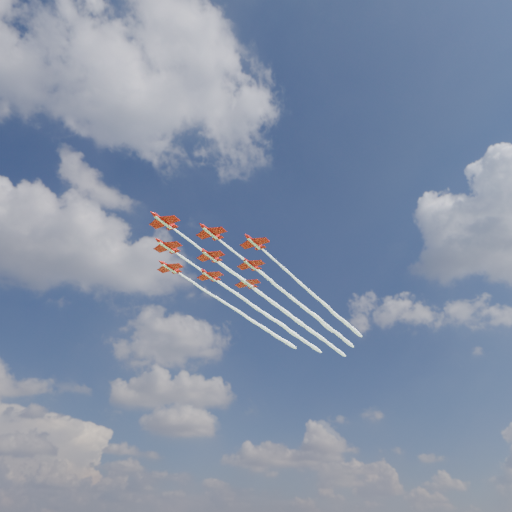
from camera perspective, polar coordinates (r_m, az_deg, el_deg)
name	(u,v)px	position (r m, az deg, el deg)	size (l,w,h in m)	color
jet_lead	(254,288)	(167.20, -0.22, -3.71)	(76.05, 68.69, 2.43)	red
jet_row2_port	(289,295)	(172.52, 3.75, -4.48)	(76.05, 68.69, 2.43)	red
jet_row2_starb	(251,304)	(179.07, -0.60, -5.50)	(76.05, 68.69, 2.43)	red
jet_row3_port	(321,302)	(178.64, 7.47, -5.18)	(76.05, 68.69, 2.43)	red
jet_row3_centre	(283,310)	(184.36, 3.14, -6.17)	(76.05, 68.69, 2.43)	red
jet_row3_starb	(248,318)	(191.10, -0.92, -7.07)	(76.05, 68.69, 2.43)	red
jet_row4_port	(314,316)	(190.40, 6.66, -6.78)	(76.05, 68.69, 2.43)	red
jet_row4_starb	(279,323)	(196.35, 2.60, -7.66)	(76.05, 68.69, 2.43)	red
jet_tail	(308,328)	(202.31, 5.94, -8.19)	(76.05, 68.69, 2.43)	red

